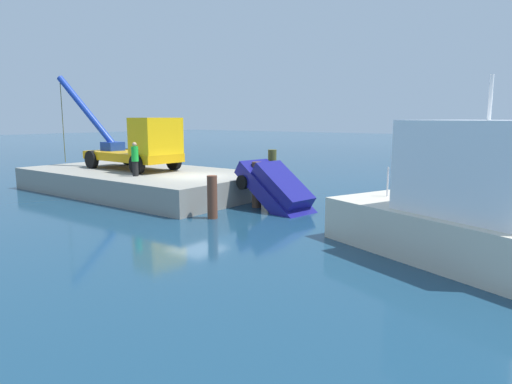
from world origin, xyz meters
The scene contains 8 objects.
ground centered at (0.00, 0.00, 0.00)m, with size 200.00×200.00×0.00m, color navy.
dock centered at (-4.21, 0.00, 0.60)m, with size 13.51×7.03×1.19m, color gray.
crane_truck centered at (-4.29, 0.08, 2.55)m, with size 8.53×2.93×5.30m.
dock_worker centered at (-2.40, -1.73, 2.03)m, with size 0.34×0.34×1.66m.
salvaged_car centered at (4.79, 0.39, 0.69)m, with size 4.45×2.51×3.21m.
piling_near centered at (3.42, -2.54, 0.87)m, with size 0.41×0.41×1.74m, color brown.
piling_mid centered at (3.44, 0.39, 1.03)m, with size 0.42×0.42×2.06m, color brown.
piling_far centered at (3.16, 2.00, 1.26)m, with size 0.41×0.41×2.52m, color #4C4E23.
Camera 1 is at (15.65, -15.76, 4.00)m, focal length 31.84 mm.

